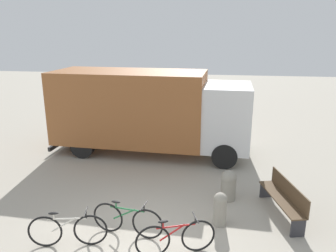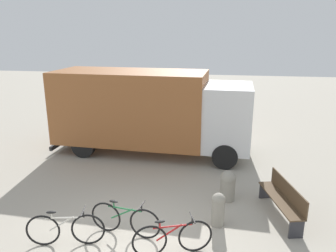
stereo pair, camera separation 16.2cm
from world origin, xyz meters
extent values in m
plane|color=#A8A091|center=(0.00, 0.00, 0.00)|extent=(60.00, 60.00, 0.00)
cube|color=#99592D|center=(-1.56, 5.76, 1.79)|extent=(5.79, 2.72, 2.70)
cube|color=silver|center=(2.10, 5.58, 1.59)|extent=(1.77, 2.43, 2.29)
cube|color=black|center=(-4.45, 5.90, 0.24)|extent=(0.21, 2.33, 0.16)
cylinder|color=black|center=(2.16, 6.65, 0.44)|extent=(0.90, 0.32, 0.89)
cylinder|color=black|center=(2.05, 4.52, 0.44)|extent=(0.90, 0.32, 0.89)
cylinder|color=black|center=(-3.07, 6.90, 0.44)|extent=(0.90, 0.32, 0.89)
cylinder|color=black|center=(-3.17, 4.77, 0.44)|extent=(0.90, 0.32, 0.89)
cube|color=brown|center=(3.42, 1.66, 0.46)|extent=(0.87, 2.03, 0.04)
cube|color=brown|center=(3.59, 1.70, 0.68)|extent=(0.52, 1.94, 0.47)
cube|color=#2D2D33|center=(3.65, 0.74, 0.22)|extent=(0.34, 0.13, 0.45)
cube|color=#2D2D33|center=(3.19, 2.58, 0.22)|extent=(0.34, 0.13, 0.45)
torus|color=black|center=(-1.90, -0.41, 0.37)|extent=(0.74, 0.19, 0.75)
torus|color=black|center=(-0.94, -0.22, 0.37)|extent=(0.74, 0.19, 0.75)
cylinder|color=silver|center=(-1.42, -0.32, 0.67)|extent=(0.82, 0.20, 0.04)
cylinder|color=silver|center=(-1.50, -0.33, 0.53)|extent=(0.55, 0.15, 0.35)
cylinder|color=silver|center=(-1.69, -0.37, 0.73)|extent=(0.03, 0.03, 0.12)
ellipsoid|color=black|center=(-1.69, -0.37, 0.82)|extent=(0.23, 0.13, 0.05)
cylinder|color=black|center=(-1.02, -0.23, 0.75)|extent=(0.03, 0.03, 0.16)
cylinder|color=black|center=(-1.02, -0.23, 0.83)|extent=(0.11, 0.44, 0.02)
torus|color=black|center=(-0.73, 0.33, 0.37)|extent=(0.75, 0.15, 0.75)
torus|color=black|center=(0.24, 0.19, 0.37)|extent=(0.75, 0.15, 0.75)
cylinder|color=#26723F|center=(-0.24, 0.26, 0.67)|extent=(0.83, 0.15, 0.04)
cylinder|color=#26723F|center=(-0.31, 0.27, 0.53)|extent=(0.56, 0.11, 0.35)
cylinder|color=#26723F|center=(-0.51, 0.29, 0.73)|extent=(0.03, 0.03, 0.12)
ellipsoid|color=black|center=(-0.51, 0.29, 0.82)|extent=(0.23, 0.12, 0.05)
cylinder|color=black|center=(0.17, 0.20, 0.75)|extent=(0.03, 0.03, 0.16)
cylinder|color=black|center=(0.17, 0.20, 0.83)|extent=(0.09, 0.44, 0.02)
torus|color=black|center=(0.48, -0.43, 0.37)|extent=(0.72, 0.30, 0.75)
torus|color=black|center=(1.40, -0.09, 0.37)|extent=(0.72, 0.30, 0.75)
cylinder|color=red|center=(0.94, -0.26, 0.67)|extent=(0.80, 0.32, 0.04)
cylinder|color=red|center=(0.87, -0.29, 0.53)|extent=(0.54, 0.22, 0.35)
cylinder|color=red|center=(0.69, -0.35, 0.73)|extent=(0.03, 0.03, 0.12)
ellipsoid|color=black|center=(0.69, -0.35, 0.82)|extent=(0.24, 0.16, 0.05)
cylinder|color=black|center=(1.34, -0.12, 0.75)|extent=(0.03, 0.03, 0.16)
cylinder|color=black|center=(1.34, -0.12, 0.83)|extent=(0.17, 0.42, 0.02)
cylinder|color=gray|center=(1.87, 0.99, 0.34)|extent=(0.31, 0.31, 0.69)
sphere|color=gray|center=(1.87, 0.99, 0.69)|extent=(0.33, 0.33, 0.33)
cylinder|color=gray|center=(2.12, 2.30, 0.33)|extent=(0.42, 0.42, 0.65)
sphere|color=gray|center=(2.12, 2.30, 0.65)|extent=(0.44, 0.44, 0.44)
camera|label=1|loc=(1.63, -6.16, 4.56)|focal=35.00mm
camera|label=2|loc=(1.79, -6.14, 4.56)|focal=35.00mm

